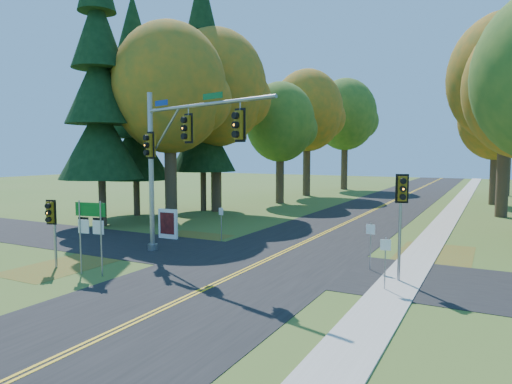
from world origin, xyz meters
The scene contains 28 objects.
ground centered at (0.00, 0.00, 0.00)m, with size 160.00×160.00×0.00m, color #3F5F21.
road_main centered at (0.00, 0.00, 0.01)m, with size 8.00×160.00×0.02m, color black.
road_cross centered at (0.00, 2.00, 0.01)m, with size 60.00×6.00×0.02m, color black.
centerline_left centered at (-0.10, 0.00, 0.03)m, with size 0.10×160.00×0.01m, color gold.
centerline_right centered at (0.10, 0.00, 0.03)m, with size 0.10×160.00×0.01m, color gold.
sidewalk_east centered at (6.20, 0.00, 0.03)m, with size 1.60×160.00×0.06m, color #9E998E.
leaf_patch_w_near centered at (-6.50, 4.00, 0.01)m, with size 4.00×6.00×0.00m, color brown.
leaf_patch_e centered at (6.80, 6.00, 0.01)m, with size 3.50×8.00×0.00m, color brown.
leaf_patch_w_far centered at (-7.50, -3.00, 0.01)m, with size 3.00×5.00×0.00m, color brown.
tree_w_a centered at (-11.13, 9.38, 9.49)m, with size 8.00×8.00×14.15m.
tree_w_b centered at (-11.72, 16.29, 10.37)m, with size 8.60×8.60×15.38m.
tree_w_c centered at (-9.54, 24.47, 7.94)m, with size 6.80×6.80×11.91m.
tree_e_c centered at (9.88, 23.69, 10.66)m, with size 8.80×8.80×15.79m.
tree_w_d centered at (-10.13, 33.18, 9.78)m, with size 8.20×8.20×14.56m.
tree_e_d centered at (9.26, 32.87, 8.24)m, with size 7.00×7.00×12.32m.
tree_w_e centered at (-8.92, 44.09, 10.07)m, with size 8.40×8.40×14.97m.
tree_e_e centered at (10.47, 43.58, 9.19)m, with size 7.80×7.80×13.74m.
pine_a centered at (-14.50, 6.00, 9.18)m, with size 5.60×5.60×19.48m.
pine_b centered at (-16.00, 11.00, 8.16)m, with size 5.60×5.60×17.31m.
pine_c centered at (-13.00, 16.00, 9.69)m, with size 5.60×5.60×20.56m.
traffic_mast centered at (-4.09, 0.67, 5.15)m, with size 8.48×2.88×8.02m.
east_signal_pole centered at (6.19, 1.23, 3.20)m, with size 0.47×0.56×4.22m.
ped_signal_pole centered at (-7.55, -3.48, 2.23)m, with size 0.46×0.55×3.00m.
route_sign_cluster centered at (-5.21, -3.48, 2.17)m, with size 1.42×0.28×3.08m.
info_kiosk centered at (-7.49, 4.28, 0.87)m, with size 1.26×0.24×1.74m.
reg_sign_e_north centered at (4.70, 2.65, 1.40)m, with size 0.39×0.09×2.05m.
reg_sign_e_south centered at (5.89, -0.01, 1.34)m, with size 0.37×0.11×1.96m.
reg_sign_w centered at (-4.39, 5.18, 1.34)m, with size 0.36×0.15×1.95m.
Camera 1 is at (9.32, -16.59, 5.03)m, focal length 32.00 mm.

